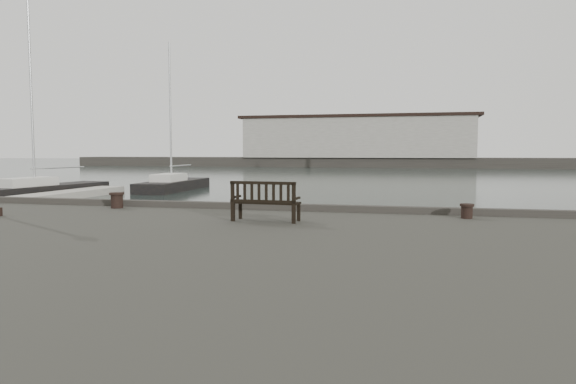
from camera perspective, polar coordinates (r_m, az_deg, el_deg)
name	(u,v)px	position (r m, az deg, el deg)	size (l,w,h in m)	color
ground	(308,265)	(14.66, 2.19, -8.09)	(400.00, 400.00, 0.00)	black
breakwater	(373,146)	(106.30, 9.45, 5.04)	(140.00, 9.50, 12.20)	#383530
bench	(266,209)	(12.07, -2.51, -1.89)	(1.62, 0.63, 0.92)	black
bollard_left	(117,200)	(15.71, -18.48, -0.88)	(0.43, 0.43, 0.45)	black
bollard_right	(467,211)	(13.33, 19.25, -2.02)	(0.34, 0.34, 0.36)	black
yacht_b	(41,193)	(40.65, -25.71, -0.10)	(3.82, 11.61, 14.86)	black
yacht_d	(174,187)	(43.81, -12.54, 0.52)	(3.22, 10.23, 12.63)	black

